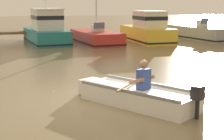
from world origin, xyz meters
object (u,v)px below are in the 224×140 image
object	(u,v)px
moored_boat_teal	(46,31)
moored_boat_yellow	(147,30)
moored_boat_red	(96,37)
rowboat_with_person	(136,95)
moored_boat_grey	(198,33)

from	to	relation	value
moored_boat_teal	moored_boat_yellow	world-z (taller)	moored_boat_teal
moored_boat_red	moored_boat_yellow	size ratio (longest dim) A/B	0.98
rowboat_with_person	moored_boat_red	distance (m)	13.86
moored_boat_red	moored_boat_grey	distance (m)	7.58
moored_boat_teal	moored_boat_red	bearing A→B (deg)	-9.30
moored_boat_teal	moored_boat_yellow	xyz separation A→B (m)	(6.53, -0.43, -0.05)
moored_boat_yellow	moored_boat_grey	size ratio (longest dim) A/B	0.87
moored_boat_teal	moored_boat_grey	xyz separation A→B (m)	(10.59, 0.41, -0.38)
moored_boat_yellow	moored_boat_grey	xyz separation A→B (m)	(4.06, 0.84, -0.33)
moored_boat_grey	moored_boat_red	bearing A→B (deg)	-173.11
moored_boat_teal	moored_boat_grey	world-z (taller)	moored_boat_teal
moored_boat_red	moored_boat_grey	bearing A→B (deg)	6.89
rowboat_with_person	moored_boat_grey	xyz separation A→B (m)	(9.06, 14.69, 0.18)
moored_boat_teal	moored_boat_grey	distance (m)	10.61
rowboat_with_person	moored_boat_teal	size ratio (longest dim) A/B	0.63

